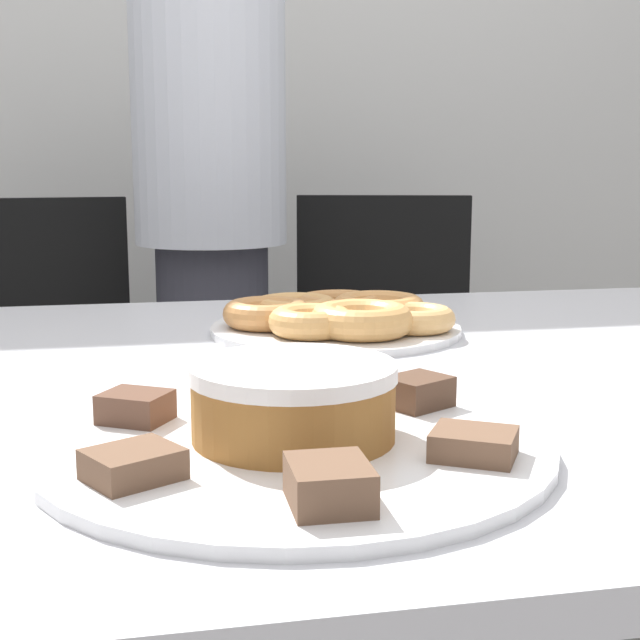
{
  "coord_description": "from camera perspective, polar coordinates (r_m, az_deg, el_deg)",
  "views": [
    {
      "loc": [
        -0.18,
        -0.91,
        0.94
      ],
      "look_at": [
        0.0,
        -0.03,
        0.79
      ],
      "focal_mm": 50.0,
      "sensor_mm": 36.0,
      "label": 1
    }
  ],
  "objects": [
    {
      "name": "wall_back",
      "position": [
        2.56,
        -7.82,
        17.91
      ],
      "size": [
        8.0,
        0.05,
        2.6
      ],
      "color": "silver",
      "rests_on": "ground_plane"
    },
    {
      "name": "table",
      "position": [
        0.97,
        -0.52,
        -7.1
      ],
      "size": [
        1.94,
        1.03,
        0.73
      ],
      "color": "silver",
      "rests_on": "ground_plane"
    },
    {
      "name": "person_standing",
      "position": [
        1.87,
        -6.98,
        6.55
      ],
      "size": [
        0.31,
        0.31,
        1.58
      ],
      "color": "#383842",
      "rests_on": "ground_plane"
    },
    {
      "name": "office_chair_left",
      "position": [
        1.92,
        -17.4,
        -6.66
      ],
      "size": [
        0.48,
        0.48,
        0.87
      ],
      "rotation": [
        0.0,
        0.0,
        0.1
      ],
      "color": "black",
      "rests_on": "ground_plane"
    },
    {
      "name": "office_chair_right",
      "position": [
        1.98,
        4.05,
        -5.75
      ],
      "size": [
        0.53,
        0.53,
        0.87
      ],
      "rotation": [
        0.0,
        0.0,
        -0.25
      ],
      "color": "black",
      "rests_on": "ground_plane"
    },
    {
      "name": "plate_cake",
      "position": [
        0.69,
        -1.69,
        -7.96
      ],
      "size": [
        0.4,
        0.4,
        0.01
      ],
      "color": "white",
      "rests_on": "table"
    },
    {
      "name": "plate_donuts",
      "position": [
        1.16,
        1.0,
        -0.6
      ],
      "size": [
        0.33,
        0.33,
        0.01
      ],
      "color": "white",
      "rests_on": "table"
    },
    {
      "name": "frosted_cake",
      "position": [
        0.68,
        -1.7,
        -5.19
      ],
      "size": [
        0.16,
        0.16,
        0.06
      ],
      "color": "#9E662D",
      "rests_on": "plate_cake"
    },
    {
      "name": "lamington_0",
      "position": [
        0.62,
        -11.88,
        -9.03
      ],
      "size": [
        0.07,
        0.07,
        0.02
      ],
      "rotation": [
        0.0,
        0.0,
        3.65
      ],
      "color": "brown",
      "rests_on": "plate_cake"
    },
    {
      "name": "lamington_1",
      "position": [
        0.56,
        0.6,
        -10.46
      ],
      "size": [
        0.05,
        0.06,
        0.03
      ],
      "rotation": [
        0.0,
        0.0,
        4.7
      ],
      "color": "brown",
      "rests_on": "plate_cake"
    },
    {
      "name": "lamington_2",
      "position": [
        0.66,
        9.82,
        -7.82
      ],
      "size": [
        0.08,
        0.07,
        0.02
      ],
      "rotation": [
        0.0,
        0.0,
        5.75
      ],
      "color": "brown",
      "rests_on": "plate_cake"
    },
    {
      "name": "lamington_3",
      "position": [
        0.78,
        6.25,
        -4.58
      ],
      "size": [
        0.07,
        0.06,
        0.03
      ],
      "rotation": [
        0.0,
        0.0,
        6.79
      ],
      "color": "#513828",
      "rests_on": "plate_cake"
    },
    {
      "name": "lamington_4",
      "position": [
        0.82,
        -3.24,
        -3.91
      ],
      "size": [
        0.05,
        0.06,
        0.02
      ],
      "rotation": [
        0.0,
        0.0,
        7.84
      ],
      "color": "brown",
      "rests_on": "plate_cake"
    },
    {
      "name": "lamington_5",
      "position": [
        0.75,
        -11.72,
        -5.46
      ],
      "size": [
        0.07,
        0.06,
        0.02
      ],
      "rotation": [
        0.0,
        0.0,
        8.89
      ],
      "color": "brown",
      "rests_on": "plate_cake"
    },
    {
      "name": "donut_0",
      "position": [
        1.16,
        1.0,
        0.35
      ],
      "size": [
        0.11,
        0.11,
        0.03
      ],
      "color": "#C68447",
      "rests_on": "plate_donuts"
    },
    {
      "name": "donut_1",
      "position": [
        1.2,
        3.75,
        0.81
      ],
      "size": [
        0.13,
        0.13,
        0.03
      ],
      "color": "#D18E4C",
      "rests_on": "plate_donuts"
    },
    {
      "name": "donut_2",
      "position": [
        1.24,
        1.23,
        1.0
      ],
      "size": [
        0.12,
        0.12,
        0.03
      ],
      "color": "#C68447",
      "rests_on": "plate_donuts"
    },
    {
      "name": "donut_3",
      "position": [
        1.21,
        -1.6,
        0.77
      ],
      "size": [
        0.12,
        0.12,
        0.03
      ],
      "color": "tan",
      "rests_on": "plate_donuts"
    },
    {
      "name": "donut_4",
      "position": [
        1.15,
        -3.38,
        0.43
      ],
      "size": [
        0.12,
        0.12,
        0.03
      ],
      "color": "#C68447",
      "rests_on": "plate_donuts"
    },
    {
      "name": "donut_5",
      "position": [
        1.09,
        -0.56,
        -0.09
      ],
      "size": [
        0.11,
        0.11,
        0.03
      ],
      "color": "tan",
      "rests_on": "plate_donuts"
    },
    {
      "name": "donut_6",
      "position": [
        1.09,
        2.68,
        0.02
      ],
      "size": [
        0.13,
        0.13,
        0.04
      ],
      "color": "tan",
      "rests_on": "plate_donuts"
    },
    {
      "name": "donut_7",
      "position": [
        1.13,
        6.04,
        0.1
      ],
      "size": [
        0.1,
        0.1,
        0.03
      ],
      "color": "#E5AD66",
      "rests_on": "plate_donuts"
    }
  ]
}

